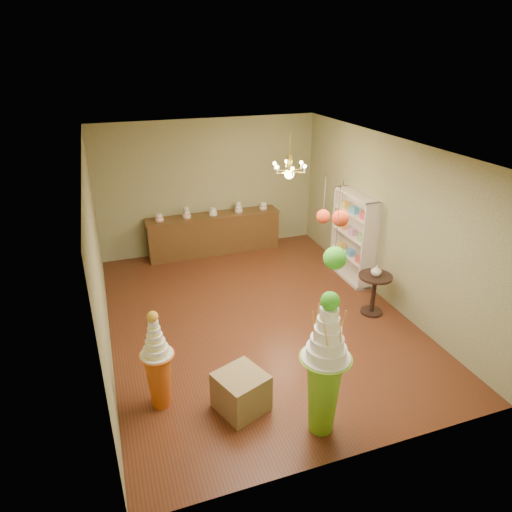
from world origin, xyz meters
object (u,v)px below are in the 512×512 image
object	(u,v)px
sideboard	(214,233)
round_table	(374,289)
pedestal_green	(324,377)
pedestal_orange	(159,371)

from	to	relation	value
sideboard	round_table	size ratio (longest dim) A/B	4.04
pedestal_green	sideboard	xyz separation A→B (m)	(0.10, 5.70, -0.33)
pedestal_green	round_table	bearing A→B (deg)	45.86
round_table	sideboard	bearing A→B (deg)	119.62
pedestal_green	pedestal_orange	xyz separation A→B (m)	(-1.82, 1.09, -0.26)
round_table	pedestal_orange	bearing A→B (deg)	-164.54
pedestal_orange	round_table	world-z (taller)	pedestal_orange
pedestal_green	sideboard	size ratio (longest dim) A/B	0.64
pedestal_orange	round_table	xyz separation A→B (m)	(3.93, 1.09, -0.06)
pedestal_green	sideboard	distance (m)	5.71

